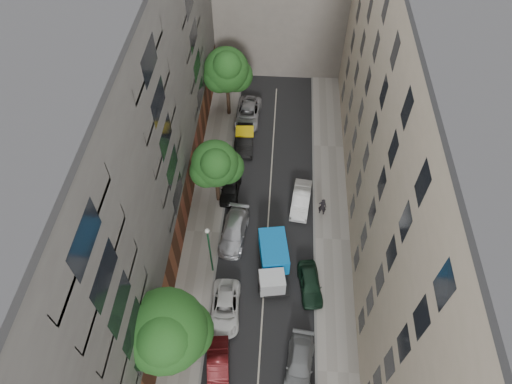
# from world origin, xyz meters

# --- Properties ---
(ground) EXTENTS (120.00, 120.00, 0.00)m
(ground) POSITION_xyz_m (0.00, 0.00, 0.00)
(ground) COLOR #4C4C49
(ground) RESTS_ON ground
(road_surface) EXTENTS (8.00, 44.00, 0.02)m
(road_surface) POSITION_xyz_m (0.00, 0.00, 0.01)
(road_surface) COLOR black
(road_surface) RESTS_ON ground
(sidewalk_left) EXTENTS (3.00, 44.00, 0.15)m
(sidewalk_left) POSITION_xyz_m (-5.50, 0.00, 0.07)
(sidewalk_left) COLOR gray
(sidewalk_left) RESTS_ON ground
(sidewalk_right) EXTENTS (3.00, 44.00, 0.15)m
(sidewalk_right) POSITION_xyz_m (5.50, 0.00, 0.07)
(sidewalk_right) COLOR gray
(sidewalk_right) RESTS_ON ground
(building_left) EXTENTS (8.00, 44.00, 20.00)m
(building_left) POSITION_xyz_m (-11.00, 0.00, 10.00)
(building_left) COLOR #514E4B
(building_left) RESTS_ON ground
(building_right) EXTENTS (8.00, 44.00, 20.00)m
(building_right) POSITION_xyz_m (11.00, 0.00, 10.00)
(building_right) COLOR #B5A38D
(building_right) RESTS_ON ground
(tarp_truck) EXTENTS (2.82, 5.46, 2.39)m
(tarp_truck) POSITION_xyz_m (0.60, -3.14, 1.32)
(tarp_truck) COLOR black
(tarp_truck) RESTS_ON ground
(car_left_1) EXTENTS (1.98, 4.38, 1.39)m
(car_left_1) POSITION_xyz_m (-2.80, -11.40, 0.70)
(car_left_1) COLOR #4C0F11
(car_left_1) RESTS_ON ground
(car_left_2) EXTENTS (2.36, 4.77, 1.30)m
(car_left_2) POSITION_xyz_m (-2.80, -7.03, 0.65)
(car_left_2) COLOR silver
(car_left_2) RESTS_ON ground
(car_left_3) EXTENTS (2.54, 5.19, 1.45)m
(car_left_3) POSITION_xyz_m (-2.80, -0.20, 0.73)
(car_left_3) COLOR #B8B8BD
(car_left_3) RESTS_ON ground
(car_left_4) EXTENTS (1.82, 4.19, 1.41)m
(car_left_4) POSITION_xyz_m (-3.60, 4.61, 0.70)
(car_left_4) COLOR black
(car_left_4) RESTS_ON ground
(car_left_5) EXTENTS (1.84, 4.60, 1.49)m
(car_left_5) POSITION_xyz_m (-2.80, 10.68, 0.74)
(car_left_5) COLOR black
(car_left_5) RESTS_ON ground
(car_left_6) EXTENTS (2.70, 5.43, 1.48)m
(car_left_6) POSITION_xyz_m (-2.80, 14.60, 0.74)
(car_left_6) COLOR silver
(car_left_6) RESTS_ON ground
(car_right_1) EXTENTS (2.30, 4.67, 1.31)m
(car_right_1) POSITION_xyz_m (2.80, -10.80, 0.65)
(car_right_1) COLOR gray
(car_right_1) RESTS_ON ground
(car_right_2) EXTENTS (2.21, 4.22, 1.37)m
(car_right_2) POSITION_xyz_m (3.56, -4.60, 0.69)
(car_right_2) COLOR black
(car_right_2) RESTS_ON ground
(car_right_3) EXTENTS (2.00, 4.51, 1.44)m
(car_right_3) POSITION_xyz_m (2.80, 3.60, 0.72)
(car_right_3) COLOR silver
(car_right_3) RESTS_ON ground
(tree_near) EXTENTS (5.51, 5.27, 8.24)m
(tree_near) POSITION_xyz_m (-5.67, -11.11, 5.52)
(tree_near) COLOR #382619
(tree_near) RESTS_ON sidewalk_left
(tree_mid) EXTENTS (4.47, 4.07, 6.93)m
(tree_mid) POSITION_xyz_m (-4.50, 3.49, 4.80)
(tree_mid) COLOR #382619
(tree_mid) RESTS_ON sidewalk_left
(tree_far) EXTENTS (4.80, 4.44, 7.97)m
(tree_far) POSITION_xyz_m (-4.79, 15.10, 5.53)
(tree_far) COLOR #382619
(tree_far) RESTS_ON sidewalk_left
(lamp_post) EXTENTS (0.36, 0.36, 5.79)m
(lamp_post) POSITION_xyz_m (-4.20, -3.63, 3.77)
(lamp_post) COLOR #18552F
(lamp_post) RESTS_ON sidewalk_left
(pedestrian) EXTENTS (0.80, 0.62, 1.93)m
(pedestrian) POSITION_xyz_m (4.63, 2.65, 1.12)
(pedestrian) COLOR black
(pedestrian) RESTS_ON sidewalk_right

